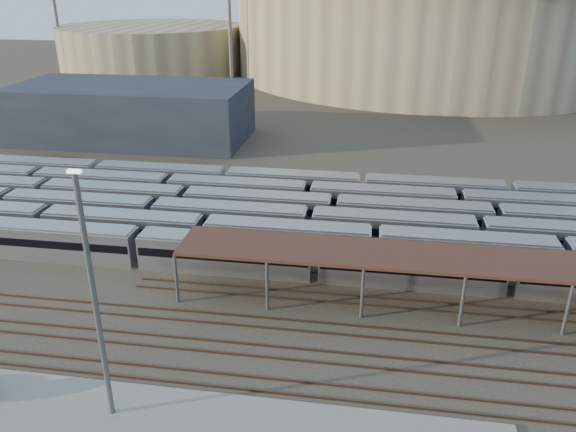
# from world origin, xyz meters

# --- Properties ---
(ground) EXTENTS (420.00, 420.00, 0.00)m
(ground) POSITION_xyz_m (0.00, 0.00, 0.00)
(ground) COLOR #383026
(ground) RESTS_ON ground
(apron) EXTENTS (50.00, 9.00, 0.20)m
(apron) POSITION_xyz_m (-5.00, -15.00, 0.10)
(apron) COLOR gray
(apron) RESTS_ON ground
(subway_trains) EXTENTS (128.93, 23.90, 3.60)m
(subway_trains) POSITION_xyz_m (2.15, 18.50, 1.80)
(subway_trains) COLOR silver
(subway_trains) RESTS_ON ground
(inspection_shed) EXTENTS (60.30, 6.00, 5.30)m
(inspection_shed) POSITION_xyz_m (22.00, 4.00, 4.98)
(inspection_shed) COLOR #5C5B60
(inspection_shed) RESTS_ON ground
(empty_tracks) EXTENTS (170.00, 9.62, 0.18)m
(empty_tracks) POSITION_xyz_m (0.00, -5.00, 0.09)
(empty_tracks) COLOR #4C3323
(empty_tracks) RESTS_ON ground
(stadium) EXTENTS (124.00, 124.00, 32.50)m
(stadium) POSITION_xyz_m (25.00, 140.00, 16.47)
(stadium) COLOR tan
(stadium) RESTS_ON ground
(secondary_arena) EXTENTS (56.00, 56.00, 14.00)m
(secondary_arena) POSITION_xyz_m (-60.00, 130.00, 7.00)
(secondary_arena) COLOR tan
(secondary_arena) RESTS_ON ground
(service_building) EXTENTS (42.00, 20.00, 10.00)m
(service_building) POSITION_xyz_m (-35.00, 55.00, 5.00)
(service_building) COLOR #1E232D
(service_building) RESTS_ON ground
(floodlight_0) EXTENTS (4.00, 1.00, 38.40)m
(floodlight_0) POSITION_xyz_m (-30.00, 110.00, 20.65)
(floodlight_0) COLOR #5C5B60
(floodlight_0) RESTS_ON ground
(floodlight_1) EXTENTS (4.00, 1.00, 38.40)m
(floodlight_1) POSITION_xyz_m (-85.00, 120.00, 20.65)
(floodlight_1) COLOR #5C5B60
(floodlight_1) RESTS_ON ground
(yard_light_pole) EXTENTS (0.81, 0.36, 17.90)m
(yard_light_pole) POSITION_xyz_m (-7.66, -13.59, 9.23)
(yard_light_pole) COLOR #5C5B60
(yard_light_pole) RESTS_ON apron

